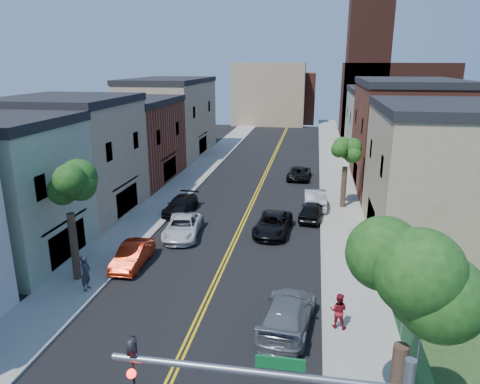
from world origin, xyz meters
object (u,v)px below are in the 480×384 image
at_px(pedestrian_right, 338,311).
at_px(grey_car_right, 287,313).
at_px(black_car_right, 312,210).
at_px(black_suv_lane, 273,224).
at_px(silver_car_right, 315,198).
at_px(dark_car_right_far, 299,172).
at_px(pedestrian_left, 86,273).
at_px(black_car_left, 181,205).
at_px(grey_car_left, 185,225).
at_px(white_pickup, 182,227).
at_px(red_sedan, 133,255).

bearing_deg(pedestrian_right, grey_car_right, 18.35).
distance_m(black_car_right, black_suv_lane, 4.50).
distance_m(silver_car_right, pedestrian_right, 18.36).
height_order(grey_car_right, black_suv_lane, grey_car_right).
height_order(dark_car_right_far, pedestrian_left, pedestrian_left).
height_order(silver_car_right, pedestrian_left, pedestrian_left).
bearing_deg(black_car_left, pedestrian_left, -91.02).
bearing_deg(silver_car_right, grey_car_right, 83.54).
bearing_deg(black_suv_lane, pedestrian_right, -65.67).
bearing_deg(silver_car_right, pedestrian_left, 51.30).
bearing_deg(pedestrian_left, grey_car_left, -17.63).
distance_m(grey_car_left, pedestrian_right, 14.93).
relative_size(white_pickup, pedestrian_left, 2.58).
bearing_deg(white_pickup, black_car_left, 101.43).
xyz_separation_m(grey_car_left, black_suv_lane, (6.32, 1.14, 0.01)).
bearing_deg(pedestrian_right, pedestrian_left, 6.05).
relative_size(grey_car_left, black_car_right, 0.94).
height_order(black_car_left, pedestrian_left, pedestrian_left).
bearing_deg(pedestrian_left, grey_car_right, -98.58).
xyz_separation_m(grey_car_left, dark_car_right_far, (7.60, 17.48, -0.01)).
bearing_deg(pedestrian_right, silver_car_right, -74.36).
xyz_separation_m(silver_car_right, dark_car_right_far, (-1.70, 9.76, -0.15)).
bearing_deg(white_pickup, red_sedan, -114.79).
distance_m(red_sedan, black_car_right, 14.97).
xyz_separation_m(black_car_left, black_car_right, (10.80, 0.28, 0.06)).
relative_size(black_car_left, black_car_right, 1.08).
xyz_separation_m(black_car_right, pedestrian_left, (-12.00, -13.91, 0.39)).
xyz_separation_m(white_pickup, dark_car_right_far, (7.65, 18.07, -0.02)).
xyz_separation_m(red_sedan, black_car_right, (10.80, 10.36, 0.04)).
distance_m(grey_car_left, black_car_right, 10.24).
relative_size(white_pickup, black_suv_lane, 1.00).
distance_m(grey_car_right, pedestrian_right, 2.37).
bearing_deg(pedestrian_right, dark_car_right_far, -72.22).
distance_m(grey_car_left, black_car_left, 4.71).
bearing_deg(pedestrian_left, red_sedan, -18.87).
bearing_deg(pedestrian_left, white_pickup, -18.42).
bearing_deg(grey_car_right, red_sedan, -21.19).
bearing_deg(white_pickup, pedestrian_left, -115.10).
bearing_deg(black_car_right, dark_car_right_far, -76.21).
xyz_separation_m(grey_car_left, pedestrian_left, (-2.90, -9.23, 0.44)).
relative_size(black_car_left, pedestrian_left, 2.39).
distance_m(black_car_right, dark_car_right_far, 12.89).
xyz_separation_m(red_sedan, pedestrian_left, (-1.20, -3.55, 0.44)).
bearing_deg(white_pickup, grey_car_right, -58.23).
bearing_deg(silver_car_right, black_car_right, 83.37).
relative_size(white_pickup, pedestrian_right, 2.94).
height_order(red_sedan, grey_car_right, grey_car_right).
height_order(white_pickup, black_suv_lane, black_suv_lane).
bearing_deg(grey_car_left, black_car_right, 34.65).
bearing_deg(black_car_left, grey_car_left, -64.84).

